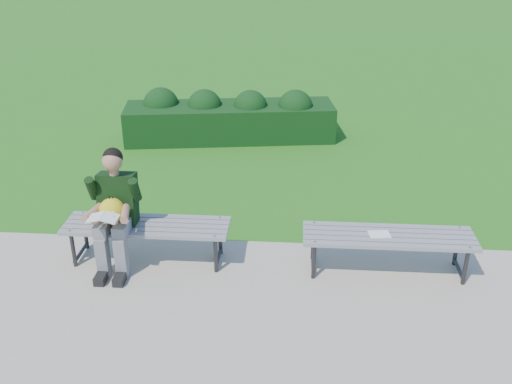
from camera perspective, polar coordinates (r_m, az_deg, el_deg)
The scene contains 7 objects.
ground at distance 6.82m, azimuth -2.79°, elevation -5.01°, with size 80.00×80.00×0.00m.
walkway at distance 5.39m, azimuth -5.01°, elevation -14.33°, with size 30.00×3.50×0.02m.
hedge at distance 9.98m, azimuth -2.74°, elevation 7.48°, with size 3.67×1.38×0.88m.
bench_left at distance 6.35m, azimuth -10.87°, elevation -3.60°, with size 1.80×0.50×0.46m.
bench_right at distance 6.19m, azimuth 13.10°, elevation -4.62°, with size 1.80×0.50×0.46m.
seated_boy at distance 6.21m, azimuth -13.99°, elevation -1.49°, with size 0.56×0.76×1.31m.
paper_sheet at distance 6.15m, azimuth 12.23°, elevation -4.14°, with size 0.24×0.19×0.01m.
Camera 1 is at (0.75, -5.83, 3.44)m, focal length 40.00 mm.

